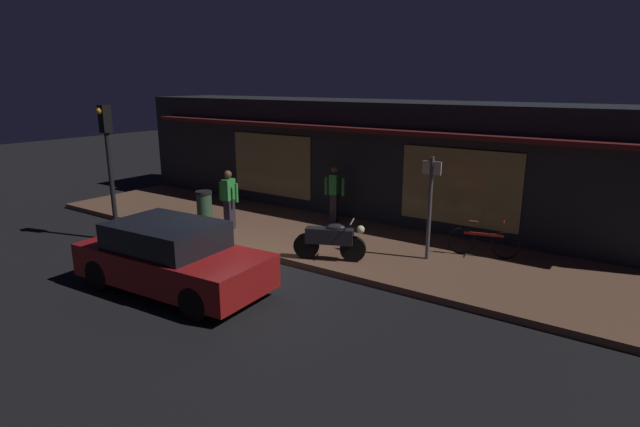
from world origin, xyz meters
The scene contains 11 objects.
ground_plane centered at (0.00, 0.00, 0.00)m, with size 60.00×60.00×0.00m, color black.
sidewalk_slab centered at (0.00, 3.00, 0.07)m, with size 18.00×4.00×0.15m, color brown.
storefront_building centered at (0.00, 6.39, 1.80)m, with size 18.00×3.30×3.60m.
motorcycle centered at (1.48, 1.56, 0.65)m, with size 1.61×0.85×0.97m.
bicycle_parked centered at (4.28, 3.81, 0.51)m, with size 1.61×0.55×0.91m.
person_photographer centered at (-2.25, 2.03, 1.03)m, with size 0.62×0.41×1.67m.
person_bystander centered at (-0.28, 4.36, 1.03)m, with size 0.61×0.42×1.67m.
sign_post centered at (3.28, 2.92, 1.51)m, with size 0.44×0.09×2.40m.
trash_bin centered at (-3.40, 2.16, 0.62)m, with size 0.48×0.48×0.93m.
traffic_light_pole centered at (-4.37, -0.13, 2.48)m, with size 0.24×0.33×3.60m.
parked_car_near centered at (-0.42, -1.46, 0.70)m, with size 4.21×2.04×1.42m.
Camera 1 is at (7.71, -7.75, 4.19)m, focal length 28.59 mm.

